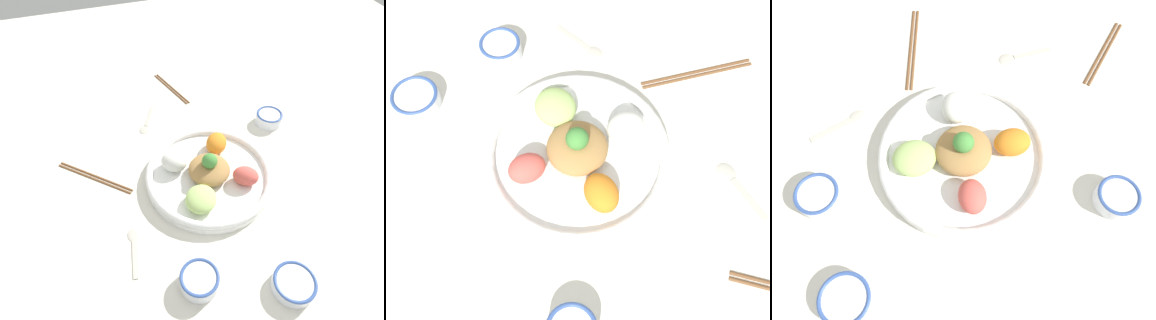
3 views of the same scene
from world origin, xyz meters
TOP-DOWN VIEW (x-y plane):
  - ground_plane at (0.00, 0.00)m, footprint 2.40×2.40m
  - salad_platter at (-0.03, -0.01)m, footprint 0.34×0.34m
  - sauce_bowl_red at (-0.15, -0.27)m, footprint 0.09×0.09m
  - rice_bowl_blue at (0.23, 0.15)m, footprint 0.08×0.08m
  - sauce_bowl_dark at (0.04, -0.34)m, footprint 0.09×0.09m
  - chopsticks_pair_near at (-0.01, 0.42)m, footprint 0.08×0.20m
  - chopsticks_pair_far at (-0.33, 0.10)m, footprint 0.19×0.18m
  - serving_spoon_main at (-0.14, 0.27)m, footprint 0.08×0.13m
  - serving_spoon_extra at (-0.26, -0.14)m, footprint 0.04×0.13m

SIDE VIEW (x-z plane):
  - ground_plane at x=0.00m, z-range 0.00..0.00m
  - serving_spoon_extra at x=-0.26m, z-range 0.00..0.01m
  - serving_spoon_main at x=-0.14m, z-range 0.00..0.01m
  - chopsticks_pair_near at x=-0.01m, z-range 0.00..0.01m
  - chopsticks_pair_far at x=-0.33m, z-range 0.00..0.01m
  - sauce_bowl_dark at x=0.04m, z-range 0.00..0.04m
  - rice_bowl_blue at x=0.23m, z-range 0.00..0.04m
  - sauce_bowl_red at x=-0.15m, z-range 0.00..0.04m
  - salad_platter at x=-0.03m, z-range -0.02..0.07m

